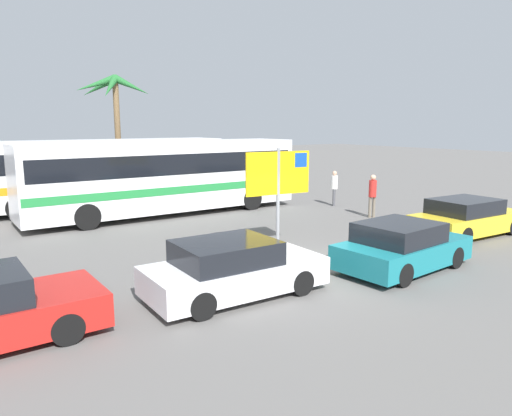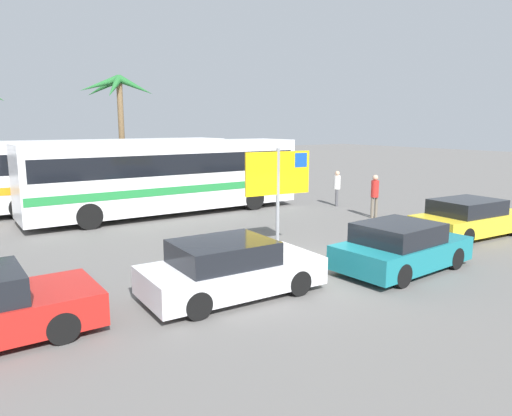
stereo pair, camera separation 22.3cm
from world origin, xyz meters
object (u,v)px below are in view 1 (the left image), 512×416
(car_teal, at_px, (402,247))
(pedestrian_by_bus, at_px, (373,192))
(pedestrian_crossing_lot, at_px, (334,185))
(bus_rear_coach, at_px, (98,170))
(car_yellow, at_px, (467,218))
(ferry_sign, at_px, (279,177))
(car_white, at_px, (233,269))
(bus_front_coach, at_px, (165,174))

(car_teal, height_order, pedestrian_by_bus, pedestrian_by_bus)
(pedestrian_crossing_lot, bearing_deg, bus_rear_coach, 13.36)
(bus_rear_coach, bearing_deg, car_yellow, -56.18)
(ferry_sign, bearing_deg, car_white, -136.78)
(pedestrian_by_bus, bearing_deg, pedestrian_crossing_lot, 6.09)
(bus_front_coach, height_order, car_yellow, bus_front_coach)
(car_white, relative_size, car_teal, 1.04)
(bus_rear_coach, height_order, car_yellow, bus_rear_coach)
(bus_front_coach, distance_m, car_white, 10.62)
(pedestrian_by_bus, bearing_deg, car_teal, 157.47)
(pedestrian_crossing_lot, bearing_deg, ferry_sign, 81.35)
(ferry_sign, height_order, pedestrian_crossing_lot, ferry_sign)
(bus_rear_coach, bearing_deg, pedestrian_crossing_lot, -32.96)
(bus_rear_coach, relative_size, car_yellow, 2.67)
(pedestrian_crossing_lot, bearing_deg, car_teal, 102.39)
(car_teal, bearing_deg, pedestrian_crossing_lot, 52.08)
(ferry_sign, relative_size, car_teal, 0.79)
(pedestrian_by_bus, relative_size, pedestrian_crossing_lot, 1.08)
(bus_front_coach, relative_size, bus_rear_coach, 1.00)
(bus_front_coach, height_order, car_teal, bus_front_coach)
(pedestrian_crossing_lot, bearing_deg, car_white, 82.02)
(car_teal, bearing_deg, bus_rear_coach, 100.24)
(car_white, xyz_separation_m, pedestrian_by_bus, (9.79, 4.52, 0.45))
(car_white, distance_m, pedestrian_by_bus, 10.80)
(ferry_sign, relative_size, pedestrian_crossing_lot, 1.89)
(car_yellow, height_order, car_teal, same)
(car_yellow, bearing_deg, pedestrian_by_bus, 96.67)
(car_white, xyz_separation_m, pedestrian_crossing_lot, (10.54, 7.57, 0.36))
(pedestrian_crossing_lot, bearing_deg, bus_front_coach, 27.65)
(car_yellow, xyz_separation_m, car_teal, (-5.23, -1.28, -0.00))
(bus_rear_coach, distance_m, pedestrian_by_bus, 12.64)
(bus_front_coach, height_order, pedestrian_by_bus, bus_front_coach)
(bus_front_coach, bearing_deg, car_yellow, -53.97)
(bus_front_coach, distance_m, pedestrian_by_bus, 8.90)
(bus_front_coach, xyz_separation_m, pedestrian_by_bus, (6.87, -5.63, -0.70))
(ferry_sign, distance_m, pedestrian_crossing_lot, 9.03)
(pedestrian_by_bus, distance_m, pedestrian_crossing_lot, 3.14)
(car_yellow, distance_m, pedestrian_crossing_lot, 7.24)
(car_yellow, xyz_separation_m, pedestrian_crossing_lot, (0.49, 7.22, 0.36))
(bus_rear_coach, distance_m, pedestrian_crossing_lot, 11.26)
(ferry_sign, bearing_deg, bus_rear_coach, 106.65)
(car_teal, bearing_deg, car_white, 165.16)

